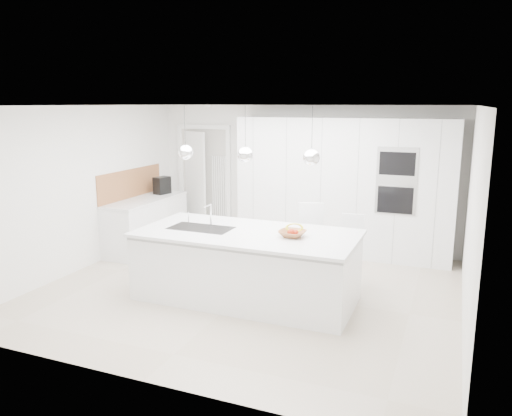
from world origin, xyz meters
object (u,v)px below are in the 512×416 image
at_px(espresso_machine, 162,185).
at_px(bar_stool_left, 307,245).
at_px(island_base, 246,268).
at_px(fruit_bowl, 292,234).
at_px(bar_stool_right, 350,251).

relative_size(espresso_machine, bar_stool_left, 0.28).
xyz_separation_m(island_base, fruit_bowl, (0.62, 0.03, 0.51)).
distance_m(espresso_machine, bar_stool_right, 3.87).
bearing_deg(bar_stool_left, fruit_bowl, -105.10).
xyz_separation_m(island_base, espresso_machine, (-2.53, 2.02, 0.63)).
bearing_deg(bar_stool_right, bar_stool_left, -174.12).
relative_size(espresso_machine, bar_stool_right, 0.31).
distance_m(fruit_bowl, bar_stool_right, 1.19).
relative_size(fruit_bowl, espresso_machine, 1.06).
height_order(espresso_machine, bar_stool_right, espresso_machine).
xyz_separation_m(bar_stool_left, bar_stool_right, (0.59, 0.11, -0.07)).
bearing_deg(island_base, fruit_bowl, 3.17).
height_order(fruit_bowl, espresso_machine, espresso_machine).
xyz_separation_m(island_base, bar_stool_left, (0.57, 0.88, 0.14)).
bearing_deg(espresso_machine, bar_stool_left, -6.87).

